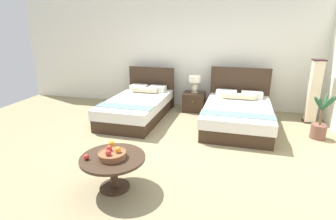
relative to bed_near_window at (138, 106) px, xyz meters
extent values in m
cube|color=#948661|center=(1.14, -1.51, -0.28)|extent=(9.92, 9.29, 0.02)
cube|color=white|center=(1.14, 1.34, 1.11)|extent=(9.92, 0.12, 2.77)
cube|color=#39271A|center=(0.00, -0.09, -0.14)|extent=(1.21, 2.17, 0.27)
cube|color=white|center=(0.00, -0.09, 0.10)|extent=(1.25, 2.21, 0.22)
cube|color=#39271A|center=(0.03, 1.01, 0.25)|extent=(1.24, 0.09, 1.05)
cube|color=white|center=(-0.24, 0.73, 0.28)|extent=(0.42, 0.31, 0.14)
cube|color=white|center=(0.27, 0.72, 0.28)|extent=(0.42, 0.31, 0.14)
cylinder|color=beige|center=(0.01, 0.48, 0.29)|extent=(0.64, 0.17, 0.15)
cube|color=slate|center=(-0.02, -0.73, 0.22)|extent=(1.22, 0.38, 0.01)
cube|color=#39271A|center=(2.28, -0.09, -0.14)|extent=(1.39, 2.08, 0.27)
cube|color=white|center=(2.28, -0.09, 0.10)|extent=(1.43, 2.12, 0.21)
cube|color=#39271A|center=(2.31, 0.96, 0.29)|extent=(1.42, 0.10, 1.14)
cube|color=white|center=(2.01, 0.68, 0.28)|extent=(0.49, 0.31, 0.14)
cube|color=silver|center=(2.59, 0.67, 0.28)|extent=(0.49, 0.31, 0.14)
cylinder|color=beige|center=(2.29, 0.43, 0.28)|extent=(0.74, 0.17, 0.15)
cube|color=slate|center=(2.26, -0.70, 0.21)|extent=(1.40, 0.37, 0.01)
cube|color=#39271A|center=(1.21, 0.84, -0.04)|extent=(0.54, 0.44, 0.48)
sphere|color=tan|center=(1.21, 0.61, 0.04)|extent=(0.02, 0.02, 0.02)
cylinder|color=beige|center=(1.21, 0.86, 0.21)|extent=(0.16, 0.16, 0.02)
ellipsoid|color=beige|center=(1.21, 0.86, 0.33)|extent=(0.17, 0.17, 0.21)
cylinder|color=#99844C|center=(1.21, 0.86, 0.46)|extent=(0.02, 0.02, 0.04)
cylinder|color=#EEE7C6|center=(1.21, 0.86, 0.56)|extent=(0.30, 0.30, 0.16)
cylinder|color=#39271A|center=(0.68, -2.79, -0.26)|extent=(0.41, 0.41, 0.02)
cylinder|color=#39271A|center=(0.68, -2.79, -0.06)|extent=(0.10, 0.10, 0.43)
cylinder|color=#39271A|center=(0.68, -2.79, 0.17)|extent=(0.86, 0.86, 0.04)
cylinder|color=brown|center=(0.69, -2.82, 0.23)|extent=(0.35, 0.35, 0.07)
torus|color=brown|center=(0.69, -2.82, 0.27)|extent=(0.37, 0.37, 0.02)
sphere|color=#B72E2C|center=(0.68, -2.89, 0.30)|extent=(0.08, 0.08, 0.08)
sphere|color=orange|center=(0.76, -2.79, 0.30)|extent=(0.08, 0.08, 0.08)
sphere|color=#B4392D|center=(0.63, -2.77, 0.30)|extent=(0.08, 0.08, 0.08)
sphere|color=red|center=(0.39, -2.94, 0.23)|extent=(0.07, 0.07, 0.07)
sphere|color=orange|center=(0.54, -2.52, 0.24)|extent=(0.09, 0.09, 0.09)
cube|color=#351E21|center=(3.89, 0.64, -0.26)|extent=(0.25, 0.25, 0.03)
cube|color=beige|center=(3.89, 0.64, 0.44)|extent=(0.21, 0.21, 1.36)
cube|color=#351E21|center=(3.89, 0.64, 1.13)|extent=(0.25, 0.25, 0.02)
cylinder|color=brown|center=(3.82, -0.31, -0.13)|extent=(0.28, 0.28, 0.28)
cylinder|color=brown|center=(3.82, -0.31, 0.16)|extent=(0.04, 0.04, 0.30)
ellipsoid|color=#2A5333|center=(3.94, -0.31, 0.47)|extent=(0.28, 0.08, 0.36)
ellipsoid|color=#2A5333|center=(3.88, -0.19, 0.44)|extent=(0.18, 0.29, 0.32)
ellipsoid|color=#2A5333|center=(3.77, -0.22, 0.41)|extent=(0.16, 0.23, 0.27)
ellipsoid|color=#2A5333|center=(3.73, -0.32, 0.43)|extent=(0.23, 0.09, 0.29)
ellipsoid|color=#2A5333|center=(3.74, -0.42, 0.45)|extent=(0.20, 0.28, 0.34)
ellipsoid|color=#2A5333|center=(3.86, -0.42, 0.47)|extent=(0.13, 0.28, 0.37)
camera|label=1|loc=(2.14, -5.63, 1.84)|focal=28.29mm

